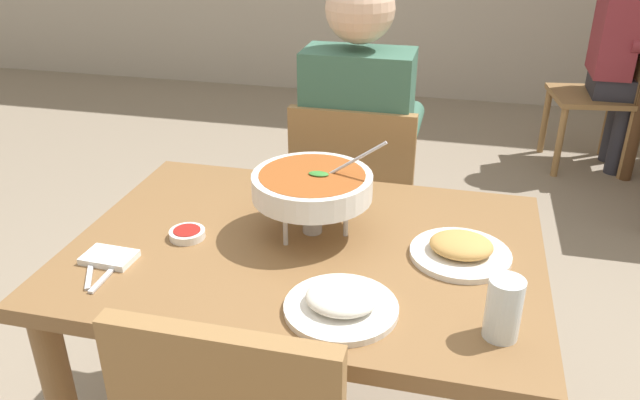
# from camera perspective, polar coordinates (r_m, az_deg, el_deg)

# --- Properties ---
(dining_table_main) EXTENTS (1.15, 0.81, 0.74)m
(dining_table_main) POSITION_cam_1_polar(r_m,az_deg,el_deg) (1.62, -1.25, -7.72)
(dining_table_main) COLOR brown
(dining_table_main) RESTS_ON ground_plane
(chair_diner_main) EXTENTS (0.44, 0.44, 0.90)m
(chair_diner_main) POSITION_cam_1_polar(r_m,az_deg,el_deg) (2.26, 3.21, -0.47)
(chair_diner_main) COLOR olive
(chair_diner_main) RESTS_ON ground_plane
(diner_main) EXTENTS (0.40, 0.45, 1.31)m
(diner_main) POSITION_cam_1_polar(r_m,az_deg,el_deg) (2.20, 3.52, 5.40)
(diner_main) COLOR #2D2D38
(diner_main) RESTS_ON ground_plane
(curry_bowl) EXTENTS (0.33, 0.30, 0.26)m
(curry_bowl) POSITION_cam_1_polar(r_m,az_deg,el_deg) (1.55, -0.83, 1.29)
(curry_bowl) COLOR silver
(curry_bowl) RESTS_ON dining_table_main
(rice_plate) EXTENTS (0.24, 0.24, 0.06)m
(rice_plate) POSITION_cam_1_polar(r_m,az_deg,el_deg) (1.32, 1.93, -9.33)
(rice_plate) COLOR white
(rice_plate) RESTS_ON dining_table_main
(appetizer_plate) EXTENTS (0.24, 0.24, 0.06)m
(appetizer_plate) POSITION_cam_1_polar(r_m,az_deg,el_deg) (1.53, 12.66, -4.42)
(appetizer_plate) COLOR white
(appetizer_plate) RESTS_ON dining_table_main
(sauce_dish) EXTENTS (0.09, 0.09, 0.02)m
(sauce_dish) POSITION_cam_1_polar(r_m,az_deg,el_deg) (1.61, -11.97, -3.00)
(sauce_dish) COLOR white
(sauce_dish) RESTS_ON dining_table_main
(napkin_folded) EXTENTS (0.12, 0.08, 0.02)m
(napkin_folded) POSITION_cam_1_polar(r_m,az_deg,el_deg) (1.57, -18.59, -4.96)
(napkin_folded) COLOR white
(napkin_folded) RESTS_ON dining_table_main
(fork_utensil) EXTENTS (0.09, 0.16, 0.01)m
(fork_utensil) POSITION_cam_1_polar(r_m,az_deg,el_deg) (1.55, -20.13, -5.90)
(fork_utensil) COLOR silver
(fork_utensil) RESTS_ON dining_table_main
(spoon_utensil) EXTENTS (0.01, 0.17, 0.01)m
(spoon_utensil) POSITION_cam_1_polar(r_m,az_deg,el_deg) (1.52, -18.54, -6.19)
(spoon_utensil) COLOR silver
(spoon_utensil) RESTS_ON dining_table_main
(drink_glass) EXTENTS (0.07, 0.07, 0.13)m
(drink_glass) POSITION_cam_1_polar(r_m,az_deg,el_deg) (1.28, 16.30, -9.68)
(drink_glass) COLOR silver
(drink_glass) RESTS_ON dining_table_main
(chair_bg_left) EXTENTS (0.50, 0.50, 0.90)m
(chair_bg_left) POSITION_cam_1_polar(r_m,az_deg,el_deg) (4.08, 24.88, 9.51)
(chair_bg_left) COLOR olive
(chair_bg_left) RESTS_ON ground_plane
(patron_bg_left) EXTENTS (0.45, 0.40, 1.31)m
(patron_bg_left) POSITION_cam_1_polar(r_m,az_deg,el_deg) (4.03, 25.64, 12.70)
(patron_bg_left) COLOR #2D2D38
(patron_bg_left) RESTS_ON ground_plane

